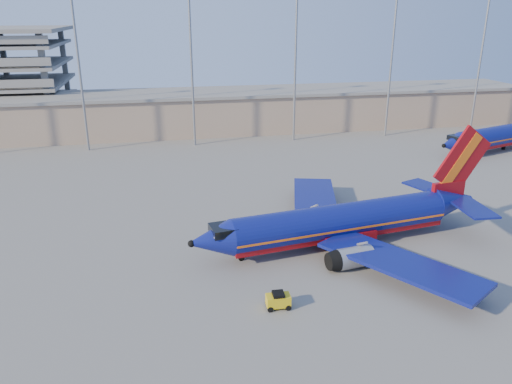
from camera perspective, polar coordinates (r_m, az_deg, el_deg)
The scene contains 6 objects.
ground at distance 56.68m, azimuth 2.04°, elevation -5.75°, with size 220.00×220.00×0.00m, color slate.
terminal_building at distance 111.74m, azimuth 0.18°, elevation 9.46°, with size 122.00×16.00×8.50m.
light_mast_row at distance 97.43m, azimuth -1.33°, elevation 15.77°, with size 101.60×1.60×28.65m.
aircraft_main at distance 56.26m, azimuth 10.30°, elevation -3.33°, with size 36.44×34.81×12.39m.
aircraft_second at distance 106.01m, azimuth 26.92°, elevation 5.92°, with size 35.31×18.51×12.35m.
baggage_tug at distance 44.64m, azimuth 2.56°, elevation -12.23°, with size 2.16×1.36×1.52m.
Camera 1 is at (-12.06, -49.67, 24.49)m, focal length 35.00 mm.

